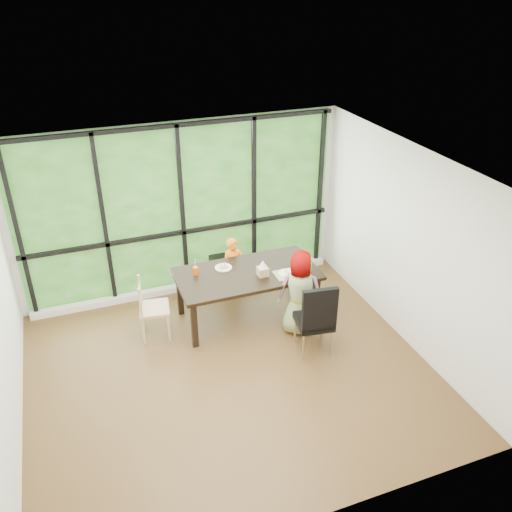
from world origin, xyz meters
The scene contains 23 objects.
ground centered at (0.00, 0.00, 0.00)m, with size 5.00×5.00×0.00m, color black.
back_wall centered at (0.00, 2.25, 1.35)m, with size 5.00×5.00×0.00m, color silver.
foliage_backdrop centered at (0.00, 2.23, 1.35)m, with size 4.80×0.02×2.65m, color #1C4E15.
window_mullions centered at (0.00, 2.19, 1.35)m, with size 4.80×0.06×2.65m, color black, non-canonical shape.
window_sill centered at (0.00, 2.15, 0.05)m, with size 4.80×0.12×0.10m, color silver.
dining_table centered at (0.64, 1.10, 0.38)m, with size 2.02×1.03×0.75m, color black.
chair_window_leather centered at (0.62, 2.13, 0.54)m, with size 0.46×0.46×1.08m, color black.
chair_interior_leather centered at (1.20, 0.05, 0.54)m, with size 0.46×0.46×1.08m, color black.
chair_end_beech centered at (-0.72, 1.11, 0.45)m, with size 0.42×0.40×0.90m, color tan.
child_toddler centered at (0.64, 1.72, 0.49)m, with size 0.36×0.23×0.98m, color orange.
child_older centered at (1.23, 0.52, 0.63)m, with size 0.62×0.40×1.26m, color slate.
placemat centered at (1.18, 0.85, 0.75)m, with size 0.40×0.29×0.01m, color tan.
plate_far centered at (0.36, 1.34, 0.76)m, with size 0.25×0.25×0.02m, color white.
plate_near centered at (1.16, 0.87, 0.76)m, with size 0.25×0.25×0.02m, color white.
orange_cup centered at (-0.06, 1.31, 0.81)m, with size 0.07×0.07×0.12m, color #DE4505.
green_cup centered at (1.47, 0.82, 0.82)m, with size 0.08×0.08×0.13m, color #51CC3A.
white_mug centered at (1.58, 1.13, 0.79)m, with size 0.09×0.09×0.09m, color white.
tissue_box centered at (0.82, 0.95, 0.81)m, with size 0.15×0.15×0.13m, color tan.
crepe_rolls_far centered at (0.36, 1.34, 0.78)m, with size 0.15×0.12×0.04m, color tan, non-canonical shape.
crepe_rolls_near centered at (1.16, 0.87, 0.78)m, with size 0.05×0.12×0.04m, color tan, non-canonical shape.
straw_white centered at (-0.06, 1.31, 0.91)m, with size 0.01×0.01×0.20m, color white.
straw_pink centered at (1.47, 0.82, 0.92)m, with size 0.01×0.01×0.20m, color pink.
tissue centered at (0.82, 0.95, 0.93)m, with size 0.12×0.12×0.11m, color white.
Camera 1 is at (-1.56, -5.10, 4.63)m, focal length 37.59 mm.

